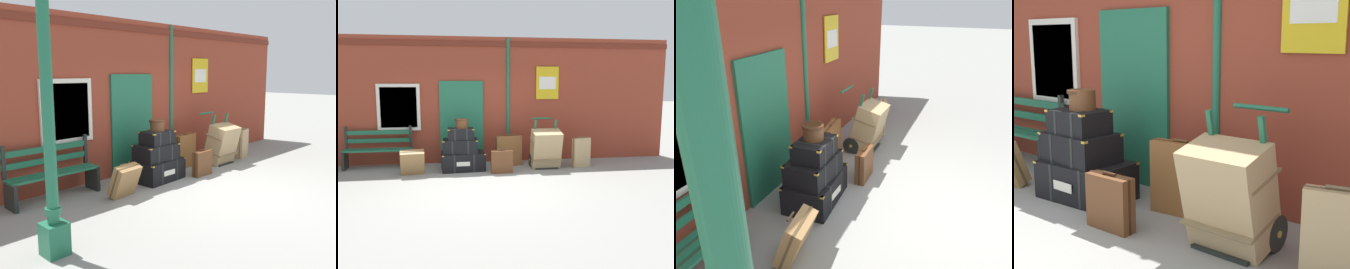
# 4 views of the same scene
# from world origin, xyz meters

# --- Properties ---
(ground_plane) EXTENTS (60.00, 60.00, 0.00)m
(ground_plane) POSITION_xyz_m (0.00, 0.00, 0.00)
(ground_plane) COLOR gray
(brick_facade) EXTENTS (10.40, 0.35, 3.20)m
(brick_facade) POSITION_xyz_m (-0.02, 2.60, 1.60)
(brick_facade) COLOR brown
(brick_facade) RESTS_ON ground
(platform_bench) EXTENTS (1.60, 0.43, 1.01)m
(platform_bench) POSITION_xyz_m (-2.39, 2.16, 0.44)
(platform_bench) COLOR #1E6647
(platform_bench) RESTS_ON ground
(steamer_trunk_base) EXTENTS (1.06, 0.72, 0.43)m
(steamer_trunk_base) POSITION_xyz_m (-0.36, 1.66, 0.21)
(steamer_trunk_base) COLOR black
(steamer_trunk_base) RESTS_ON ground
(steamer_trunk_middle) EXTENTS (0.81, 0.56, 0.33)m
(steamer_trunk_middle) POSITION_xyz_m (-0.42, 1.65, 0.58)
(steamer_trunk_middle) COLOR black
(steamer_trunk_middle) RESTS_ON steamer_trunk_base
(steamer_trunk_top) EXTENTS (0.62, 0.46, 0.27)m
(steamer_trunk_top) POSITION_xyz_m (-0.40, 1.63, 0.87)
(steamer_trunk_top) COLOR black
(steamer_trunk_top) RESTS_ON steamer_trunk_middle
(round_hatbox) EXTENTS (0.31, 0.30, 0.22)m
(round_hatbox) POSITION_xyz_m (-0.38, 1.66, 1.12)
(round_hatbox) COLOR brown
(round_hatbox) RESTS_ON steamer_trunk_top
(porters_trolley) EXTENTS (0.71, 0.65, 1.19)m
(porters_trolley) POSITION_xyz_m (1.63, 1.71, 0.27)
(porters_trolley) COLOR black
(porters_trolley) RESTS_ON ground
(large_brown_trunk) EXTENTS (0.70, 0.64, 0.96)m
(large_brown_trunk) POSITION_xyz_m (1.63, 1.53, 0.48)
(large_brown_trunk) COLOR tan
(large_brown_trunk) RESTS_ON ground
(suitcase_cream) EXTENTS (0.66, 0.25, 0.79)m
(suitcase_cream) POSITION_xyz_m (0.78, 1.93, 0.38)
(suitcase_cream) COLOR brown
(suitcase_cream) RESTS_ON ground
(suitcase_tan) EXTENTS (0.47, 0.24, 0.76)m
(suitcase_tan) POSITION_xyz_m (2.52, 1.53, 0.36)
(suitcase_tan) COLOR tan
(suitcase_tan) RESTS_ON ground
(suitcase_oxblood) EXTENTS (0.51, 0.17, 0.56)m
(suitcase_oxblood) POSITION_xyz_m (0.51, 1.22, 0.26)
(suitcase_oxblood) COLOR brown
(suitcase_oxblood) RESTS_ON ground
(suitcase_charcoal) EXTENTS (0.56, 0.45, 0.58)m
(suitcase_charcoal) POSITION_xyz_m (-1.49, 1.33, 0.29)
(suitcase_charcoal) COLOR olive
(suitcase_charcoal) RESTS_ON ground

